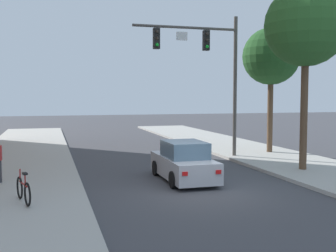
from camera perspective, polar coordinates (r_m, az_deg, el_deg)
ground_plane at (r=14.80m, az=4.87°, el=-9.22°), size 120.00×120.00×0.00m
sidewalk_left at (r=13.91m, az=-21.43°, el=-10.05°), size 5.00×60.00×0.15m
traffic_signal_mast at (r=22.36m, az=5.50°, el=8.97°), size 5.74×0.38×7.50m
car_lead_silver at (r=16.87m, az=2.17°, el=-5.05°), size 1.84×4.24×1.60m
bicycle_leaning at (r=13.63m, az=-19.20°, el=-8.29°), size 0.53×1.72×0.98m
street_tree_nearest at (r=19.58m, az=18.39°, el=12.87°), size 3.60×3.60×8.15m
street_tree_second at (r=24.96m, az=13.95°, el=9.18°), size 3.29×3.29×7.19m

